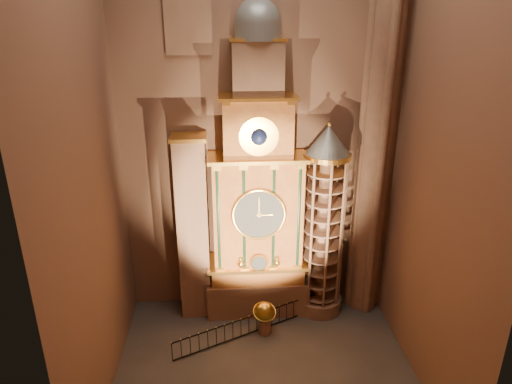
{
  "coord_description": "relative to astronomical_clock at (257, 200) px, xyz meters",
  "views": [
    {
      "loc": [
        -1.66,
        -16.92,
        15.75
      ],
      "look_at": [
        -0.22,
        3.0,
        7.92
      ],
      "focal_mm": 32.0,
      "sensor_mm": 36.0,
      "label": 1
    }
  ],
  "objects": [
    {
      "name": "floor",
      "position": [
        0.0,
        -4.96,
        -6.68
      ],
      "size": [
        14.0,
        14.0,
        0.0
      ],
      "primitive_type": "plane",
      "color": "#383330",
      "rests_on": "ground"
    },
    {
      "name": "portrait_tower",
      "position": [
        -3.4,
        0.02,
        -1.53
      ],
      "size": [
        1.8,
        1.6,
        10.2
      ],
      "color": "#8C634C",
      "rests_on": "floor"
    },
    {
      "name": "wall_right",
      "position": [
        7.0,
        -4.96,
        4.32
      ],
      "size": [
        0.0,
        22.0,
        22.0
      ],
      "primitive_type": "plane",
      "rotation": [
        1.57,
        0.0,
        -1.57
      ],
      "color": "brown",
      "rests_on": "floor"
    },
    {
      "name": "iron_railing",
      "position": [
        -0.61,
        -2.34,
        -6.08
      ],
      "size": [
        7.62,
        3.58,
        1.09
      ],
      "color": "black",
      "rests_on": "floor"
    },
    {
      "name": "wall_left",
      "position": [
        -7.0,
        -4.96,
        4.32
      ],
      "size": [
        0.0,
        22.0,
        22.0
      ],
      "primitive_type": "plane",
      "rotation": [
        1.57,
        0.0,
        1.57
      ],
      "color": "brown",
      "rests_on": "floor"
    },
    {
      "name": "astronomical_clock",
      "position": [
        0.0,
        0.0,
        0.0
      ],
      "size": [
        5.6,
        2.41,
        16.7
      ],
      "color": "#8C634C",
      "rests_on": "floor"
    },
    {
      "name": "stair_turret",
      "position": [
        3.5,
        -0.26,
        -1.41
      ],
      "size": [
        2.5,
        2.5,
        10.8
      ],
      "color": "#8C634C",
      "rests_on": "floor"
    },
    {
      "name": "wall_back",
      "position": [
        0.0,
        1.04,
        4.32
      ],
      "size": [
        22.0,
        0.0,
        22.0
      ],
      "primitive_type": "plane",
      "rotation": [
        1.57,
        0.0,
        0.0
      ],
      "color": "brown",
      "rests_on": "floor"
    },
    {
      "name": "celestial_globe",
      "position": [
        0.22,
        -2.17,
        -5.61
      ],
      "size": [
        1.46,
        1.4,
        1.79
      ],
      "color": "#8C634C",
      "rests_on": "floor"
    },
    {
      "name": "gothic_pier",
      "position": [
        6.1,
        0.04,
        4.32
      ],
      "size": [
        2.04,
        2.04,
        22.0
      ],
      "color": "#8C634C",
      "rests_on": "floor"
    }
  ]
}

